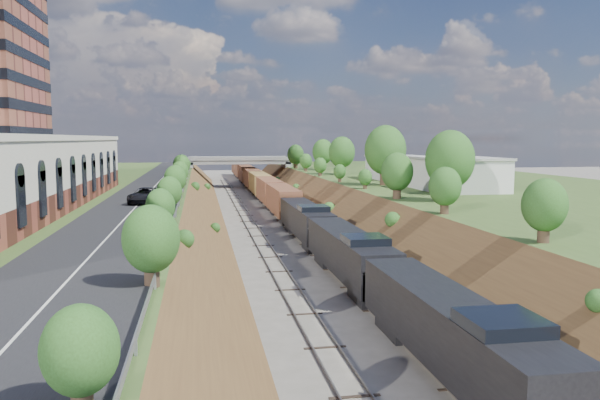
# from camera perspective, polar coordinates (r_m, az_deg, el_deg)

# --- Properties ---
(platform_left) EXTENTS (44.00, 180.00, 5.00)m
(platform_left) POSITION_cam_1_polar(r_m,az_deg,el_deg) (82.74, -26.32, -0.99)
(platform_left) COLOR #3B5523
(platform_left) RESTS_ON ground
(platform_right) EXTENTS (44.00, 180.00, 5.00)m
(platform_right) POSITION_cam_1_polar(r_m,az_deg,el_deg) (89.90, 18.39, -0.16)
(platform_right) COLOR #3B5523
(platform_right) RESTS_ON ground
(embankment_left) EXTENTS (10.00, 180.00, 10.00)m
(embankment_left) POSITION_cam_1_polar(r_m,az_deg,el_deg) (79.64, -10.87, -2.54)
(embankment_left) COLOR brown
(embankment_left) RESTS_ON ground
(embankment_right) EXTENTS (10.00, 180.00, 10.00)m
(embankment_right) POSITION_cam_1_polar(r_m,az_deg,el_deg) (82.18, 4.67, -2.18)
(embankment_right) COLOR brown
(embankment_right) RESTS_ON ground
(rail_left_track) EXTENTS (1.58, 180.00, 0.18)m
(rail_left_track) POSITION_cam_1_polar(r_m,az_deg,el_deg) (79.89, -4.83, -2.36)
(rail_left_track) COLOR gray
(rail_left_track) RESTS_ON ground
(rail_right_track) EXTENTS (1.58, 180.00, 0.18)m
(rail_right_track) POSITION_cam_1_polar(r_m,az_deg,el_deg) (80.50, -1.14, -2.27)
(rail_right_track) COLOR gray
(rail_right_track) RESTS_ON ground
(road) EXTENTS (8.00, 180.00, 0.10)m
(road) POSITION_cam_1_polar(r_m,az_deg,el_deg) (79.28, -14.19, 1.03)
(road) COLOR black
(road) RESTS_ON platform_left
(guardrail) EXTENTS (0.10, 171.00, 0.70)m
(guardrail) POSITION_cam_1_polar(r_m,az_deg,el_deg) (78.83, -11.24, 1.43)
(guardrail) COLOR #99999E
(guardrail) RESTS_ON platform_left
(overpass) EXTENTS (24.50, 8.30, 7.40)m
(overpass) POSITION_cam_1_polar(r_m,az_deg,el_deg) (141.23, -5.98, 3.23)
(overpass) COLOR gray
(overpass) RESTS_ON ground
(white_building_near) EXTENTS (9.00, 12.00, 4.00)m
(white_building_near) POSITION_cam_1_polar(r_m,az_deg,el_deg) (78.16, 15.11, 2.37)
(white_building_near) COLOR silver
(white_building_near) RESTS_ON platform_right
(white_building_far) EXTENTS (8.00, 10.00, 3.60)m
(white_building_far) POSITION_cam_1_polar(r_m,az_deg,el_deg) (98.36, 9.45, 3.08)
(white_building_far) COLOR silver
(white_building_far) RESTS_ON platform_right
(tree_right_large) EXTENTS (5.25, 5.25, 7.61)m
(tree_right_large) POSITION_cam_1_polar(r_m,az_deg,el_deg) (64.44, 14.40, 3.78)
(tree_right_large) COLOR #473323
(tree_right_large) RESTS_ON platform_right
(tree_left_crest) EXTENTS (2.45, 2.45, 3.55)m
(tree_left_crest) POSITION_cam_1_polar(r_m,az_deg,el_deg) (39.11, -13.29, -0.96)
(tree_left_crest) COLOR #473323
(tree_left_crest) RESTS_ON platform_left
(freight_train) EXTENTS (3.14, 176.43, 4.67)m
(freight_train) POSITION_cam_1_polar(r_m,az_deg,el_deg) (108.94, -3.45, 1.25)
(freight_train) COLOR black
(freight_train) RESTS_ON ground
(suv) EXTENTS (3.62, 6.08, 1.58)m
(suv) POSITION_cam_1_polar(r_m,az_deg,el_deg) (61.74, -14.83, 0.43)
(suv) COLOR black
(suv) RESTS_ON road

